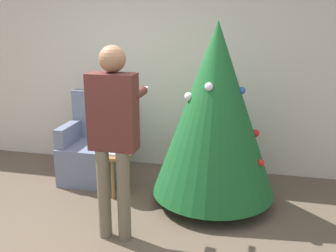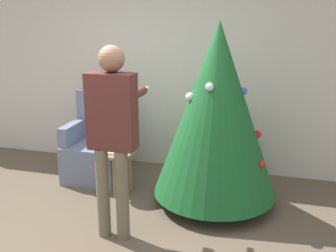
% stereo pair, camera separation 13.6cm
% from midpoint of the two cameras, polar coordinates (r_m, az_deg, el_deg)
% --- Properties ---
extents(ground_plane, '(14.00, 14.00, 0.00)m').
position_cam_midpoint_polar(ground_plane, '(3.76, -12.11, -17.22)').
color(ground_plane, brown).
extents(wall_back, '(8.00, 0.06, 2.70)m').
position_cam_midpoint_polar(wall_back, '(5.26, -1.79, 8.58)').
color(wall_back, beige).
rests_on(wall_back, ground_plane).
extents(christmas_tree, '(1.33, 1.33, 1.98)m').
position_cam_midpoint_polar(christmas_tree, '(4.15, 8.02, 2.20)').
color(christmas_tree, brown).
rests_on(christmas_tree, ground_plane).
extents(armchair, '(0.69, 0.69, 1.09)m').
position_cam_midpoint_polar(armchair, '(5.06, -9.43, -3.27)').
color(armchair, slate).
rests_on(armchair, ground_plane).
extents(person_standing, '(0.44, 0.57, 1.78)m').
position_cam_midpoint_polar(person_standing, '(3.51, -6.98, 0.04)').
color(person_standing, '#6B604C').
rests_on(person_standing, ground_plane).
extents(side_stool, '(0.38, 0.38, 0.51)m').
position_cam_midpoint_polar(side_stool, '(4.55, -6.34, -4.90)').
color(side_stool, olive).
rests_on(side_stool, ground_plane).
extents(laptop, '(0.35, 0.21, 0.02)m').
position_cam_midpoint_polar(laptop, '(4.51, -6.38, -3.72)').
color(laptop, silver).
rests_on(laptop, side_stool).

